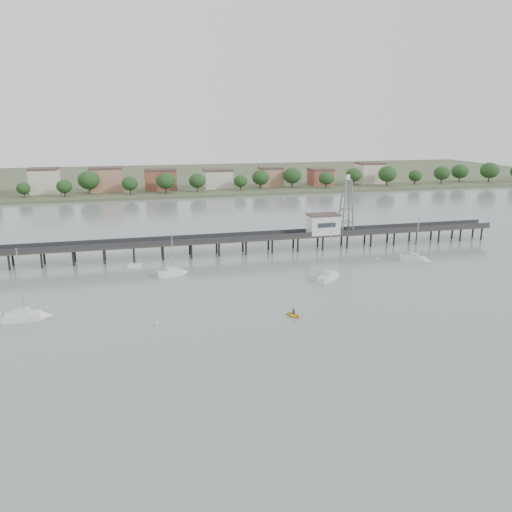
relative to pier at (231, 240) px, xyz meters
The scene contains 13 objects.
ground_plane 60.12m from the pier, 90.00° to the right, with size 500.00×500.00×0.00m, color slate.
pier is the anchor object (origin of this frame).
pier_building 25.16m from the pier, ahead, with size 8.40×5.40×5.30m.
lattice_tower 32.34m from the pier, ahead, with size 3.20×3.20×15.50m.
sailboat_c 31.12m from the pier, 57.16° to the right, with size 7.12×6.50×12.44m.
sailboat_a 54.95m from the pier, 140.24° to the right, with size 8.15×2.41×13.45m.
sailboat_e 46.40m from the pier, 23.63° to the right, with size 6.60×5.40×11.18m.
sailboat_b 22.24m from the pier, 135.24° to the right, with size 6.69×3.33×10.80m.
white_tender 25.63m from the pier, 165.08° to the right, with size 3.11×1.31×1.21m.
yellow_dinghy 44.81m from the pier, 87.25° to the right, with size 2.05×0.59×2.87m, color yellow.
dinghy_occupant 44.81m from the pier, 87.25° to the right, with size 0.46×1.27×0.30m, color black.
mooring_buoys 31.19m from the pier, 81.70° to the right, with size 86.73×29.40×0.39m.
far_shore 179.60m from the pier, 89.89° to the left, with size 500.00×170.00×10.40m.
Camera 1 is at (-24.02, -61.91, 32.81)m, focal length 35.00 mm.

